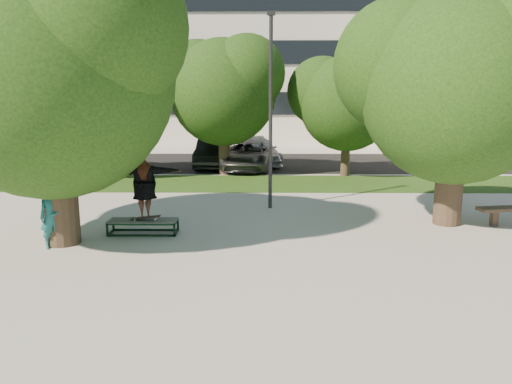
{
  "coord_description": "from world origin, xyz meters",
  "views": [
    {
      "loc": [
        0.7,
        -10.86,
        3.64
      ],
      "look_at": [
        0.58,
        0.6,
        1.39
      ],
      "focal_mm": 35.0,
      "sensor_mm": 36.0,
      "label": 1
    }
  ],
  "objects_px": {
    "tree_left": "(47,60)",
    "car_silver_b": "(257,151)",
    "bystander": "(52,217)",
    "car_grey": "(248,156)",
    "lamppost": "(271,110)",
    "grind_box": "(143,227)",
    "car_dark": "(214,153)",
    "car_silver_a": "(117,156)",
    "tree_right": "(453,77)"
  },
  "relations": [
    {
      "from": "tree_left",
      "to": "car_silver_a",
      "type": "xyz_separation_m",
      "value": [
        -2.15,
        12.55,
        -3.77
      ]
    },
    {
      "from": "tree_right",
      "to": "car_grey",
      "type": "relative_size",
      "value": 1.35
    },
    {
      "from": "bystander",
      "to": "car_dark",
      "type": "height_order",
      "value": "bystander"
    },
    {
      "from": "car_dark",
      "to": "lamppost",
      "type": "bearing_deg",
      "value": -72.98
    },
    {
      "from": "tree_left",
      "to": "car_dark",
      "type": "bearing_deg",
      "value": 78.73
    },
    {
      "from": "grind_box",
      "to": "bystander",
      "type": "distance_m",
      "value": 2.32
    },
    {
      "from": "tree_left",
      "to": "car_silver_b",
      "type": "distance_m",
      "value": 15.44
    },
    {
      "from": "bystander",
      "to": "car_grey",
      "type": "distance_m",
      "value": 13.57
    },
    {
      "from": "grind_box",
      "to": "car_grey",
      "type": "distance_m",
      "value": 11.87
    },
    {
      "from": "tree_right",
      "to": "lamppost",
      "type": "bearing_deg",
      "value": 158.72
    },
    {
      "from": "car_grey",
      "to": "car_silver_b",
      "type": "xyz_separation_m",
      "value": [
        0.45,
        1.79,
        0.01
      ]
    },
    {
      "from": "bystander",
      "to": "car_grey",
      "type": "bearing_deg",
      "value": 40.07
    },
    {
      "from": "grind_box",
      "to": "car_dark",
      "type": "xyz_separation_m",
      "value": [
        0.74,
        12.29,
        0.55
      ]
    },
    {
      "from": "car_silver_a",
      "to": "car_grey",
      "type": "relative_size",
      "value": 0.79
    },
    {
      "from": "bystander",
      "to": "car_silver_a",
      "type": "relative_size",
      "value": 0.4
    },
    {
      "from": "tree_right",
      "to": "grind_box",
      "type": "bearing_deg",
      "value": -171.94
    },
    {
      "from": "car_grey",
      "to": "tree_right",
      "type": "bearing_deg",
      "value": -54.75
    },
    {
      "from": "car_silver_a",
      "to": "car_silver_b",
      "type": "bearing_deg",
      "value": 24.18
    },
    {
      "from": "car_dark",
      "to": "car_silver_b",
      "type": "height_order",
      "value": "car_dark"
    },
    {
      "from": "car_silver_a",
      "to": "car_silver_b",
      "type": "relative_size",
      "value": 0.81
    },
    {
      "from": "grind_box",
      "to": "car_silver_b",
      "type": "xyz_separation_m",
      "value": [
        2.92,
        13.38,
        0.49
      ]
    },
    {
      "from": "car_silver_b",
      "to": "car_grey",
      "type": "bearing_deg",
      "value": -115.75
    },
    {
      "from": "car_dark",
      "to": "bystander",
      "type": "bearing_deg",
      "value": -100.14
    },
    {
      "from": "lamppost",
      "to": "car_silver_a",
      "type": "distance_m",
      "value": 11.67
    },
    {
      "from": "tree_left",
      "to": "car_grey",
      "type": "relative_size",
      "value": 1.47
    },
    {
      "from": "tree_left",
      "to": "car_grey",
      "type": "distance_m",
      "value": 13.67
    },
    {
      "from": "bystander",
      "to": "car_grey",
      "type": "relative_size",
      "value": 0.32
    },
    {
      "from": "tree_right",
      "to": "tree_left",
      "type": "bearing_deg",
      "value": -168.97
    },
    {
      "from": "car_silver_a",
      "to": "car_silver_b",
      "type": "xyz_separation_m",
      "value": [
        6.94,
        1.65,
        0.04
      ]
    },
    {
      "from": "grind_box",
      "to": "car_dark",
      "type": "relative_size",
      "value": 0.4
    },
    {
      "from": "car_grey",
      "to": "lamppost",
      "type": "bearing_deg",
      "value": -77.78
    },
    {
      "from": "lamppost",
      "to": "bystander",
      "type": "xyz_separation_m",
      "value": [
        -5.29,
        -4.35,
        -2.39
      ]
    },
    {
      "from": "car_grey",
      "to": "car_silver_b",
      "type": "distance_m",
      "value": 1.84
    },
    {
      "from": "car_dark",
      "to": "car_silver_b",
      "type": "distance_m",
      "value": 2.44
    },
    {
      "from": "grind_box",
      "to": "car_silver_b",
      "type": "relative_size",
      "value": 0.38
    },
    {
      "from": "lamppost",
      "to": "car_dark",
      "type": "bearing_deg",
      "value": 106.26
    },
    {
      "from": "tree_left",
      "to": "lamppost",
      "type": "height_order",
      "value": "tree_left"
    },
    {
      "from": "tree_right",
      "to": "lamppost",
      "type": "relative_size",
      "value": 1.07
    },
    {
      "from": "bystander",
      "to": "car_silver_b",
      "type": "relative_size",
      "value": 0.32
    },
    {
      "from": "tree_left",
      "to": "car_silver_b",
      "type": "relative_size",
      "value": 1.51
    },
    {
      "from": "bystander",
      "to": "car_silver_a",
      "type": "height_order",
      "value": "bystander"
    },
    {
      "from": "car_grey",
      "to": "car_silver_a",
      "type": "bearing_deg",
      "value": -175.36
    },
    {
      "from": "car_silver_a",
      "to": "car_dark",
      "type": "xyz_separation_m",
      "value": [
        4.76,
        0.55,
        0.1
      ]
    },
    {
      "from": "lamppost",
      "to": "grind_box",
      "type": "height_order",
      "value": "lamppost"
    },
    {
      "from": "lamppost",
      "to": "grind_box",
      "type": "xyz_separation_m",
      "value": [
        -3.42,
        -3.1,
        -2.96
      ]
    },
    {
      "from": "tree_left",
      "to": "bystander",
      "type": "relative_size",
      "value": 4.68
    },
    {
      "from": "tree_right",
      "to": "car_grey",
      "type": "distance_m",
      "value": 12.43
    },
    {
      "from": "bystander",
      "to": "car_dark",
      "type": "distance_m",
      "value": 13.8
    },
    {
      "from": "tree_left",
      "to": "tree_right",
      "type": "relative_size",
      "value": 1.09
    },
    {
      "from": "car_silver_b",
      "to": "tree_right",
      "type": "bearing_deg",
      "value": -77.82
    }
  ]
}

